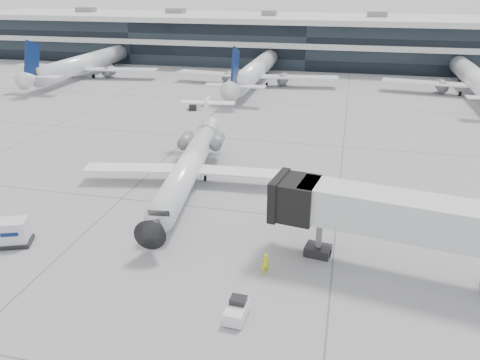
% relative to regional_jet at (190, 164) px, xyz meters
% --- Properties ---
extents(ground, '(220.00, 220.00, 0.00)m').
position_rel_regional_jet_xyz_m(ground, '(4.78, -4.84, -2.13)').
color(ground, gray).
rests_on(ground, ground).
extents(terminal, '(170.00, 22.00, 10.00)m').
position_rel_regional_jet_xyz_m(terminal, '(4.78, 77.16, 2.87)').
color(terminal, black).
rests_on(terminal, ground).
extents(bg_jet_left, '(32.00, 40.00, 9.60)m').
position_rel_regional_jet_xyz_m(bg_jet_left, '(-40.22, 50.16, -2.13)').
color(bg_jet_left, white).
rests_on(bg_jet_left, ground).
extents(bg_jet_center, '(32.00, 40.00, 9.60)m').
position_rel_regional_jet_xyz_m(bg_jet_center, '(-3.22, 50.16, -2.13)').
color(bg_jet_center, white).
rests_on(bg_jet_center, ground).
extents(bg_jet_right, '(32.00, 40.00, 9.60)m').
position_rel_regional_jet_xyz_m(bg_jet_right, '(36.78, 50.16, -2.13)').
color(bg_jet_right, white).
rests_on(bg_jet_right, ground).
extents(regional_jet, '(21.63, 27.01, 6.24)m').
position_rel_regional_jet_xyz_m(regional_jet, '(0.00, 0.00, 0.00)').
color(regional_jet, white).
rests_on(regional_jet, ground).
extents(jet_bridge, '(18.74, 6.49, 6.02)m').
position_rel_regional_jet_xyz_m(jet_bridge, '(20.31, -11.64, 2.26)').
color(jet_bridge, silver).
rests_on(jet_bridge, ground).
extents(ramp_worker, '(0.73, 0.66, 1.67)m').
position_rel_regional_jet_xyz_m(ramp_worker, '(10.19, -13.84, -1.29)').
color(ramp_worker, '#CED816').
rests_on(ramp_worker, ground).
extents(baggage_tug, '(1.25, 2.01, 1.25)m').
position_rel_regional_jet_xyz_m(baggage_tug, '(9.34, -18.88, -1.57)').
color(baggage_tug, silver).
rests_on(baggage_tug, ground).
extents(cargo_uld, '(2.99, 2.62, 2.04)m').
position_rel_regional_jet_xyz_m(cargo_uld, '(-9.57, -14.33, -1.10)').
color(cargo_uld, black).
rests_on(cargo_uld, ground).
extents(traffic_cone, '(0.54, 0.54, 0.61)m').
position_rel_regional_jet_xyz_m(traffic_cone, '(-5.26, 11.55, -1.84)').
color(traffic_cone, '#DF400B').
rests_on(traffic_cone, ground).
extents(far_tug, '(1.81, 2.33, 1.30)m').
position_rel_regional_jet_xyz_m(far_tug, '(-9.20, 28.46, -1.55)').
color(far_tug, black).
rests_on(far_tug, ground).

